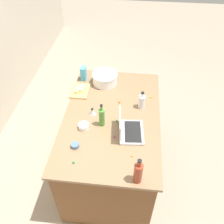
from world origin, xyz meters
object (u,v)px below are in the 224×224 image
at_px(bottle_soy, 138,173).
at_px(candy_bag, 83,73).
at_px(laptop, 128,129).
at_px(butter_stick_right, 77,90).
at_px(bottle_olive, 102,117).
at_px(bottle_vinegar, 142,101).
at_px(butter_stick_left, 82,88).
at_px(mixing_bowl_large, 105,78).
at_px(kitchen_timer, 93,111).
at_px(ramekin_small, 75,145).
at_px(ramekin_medium, 84,126).
at_px(cutting_board, 80,91).

distance_m(bottle_soy, candy_bag, 1.48).
xyz_separation_m(laptop, butter_stick_right, (0.55, 0.60, -0.01)).
bearing_deg(bottle_soy, bottle_olive, 32.27).
height_order(bottle_vinegar, butter_stick_left, bottle_vinegar).
distance_m(mixing_bowl_large, kitchen_timer, 0.55).
distance_m(mixing_bowl_large, bottle_olive, 0.69).
distance_m(laptop, bottle_olive, 0.28).
relative_size(laptop, mixing_bowl_large, 1.10).
relative_size(laptop, ramekin_small, 4.47).
height_order(butter_stick_left, butter_stick_right, same).
distance_m(bottle_vinegar, ramekin_small, 0.84).
distance_m(bottle_soy, ramekin_medium, 0.75).
xyz_separation_m(cutting_board, ramekin_medium, (-0.56, -0.15, 0.02)).
relative_size(mixing_bowl_large, ramekin_medium, 2.93).
bearing_deg(candy_bag, butter_stick_right, 175.37).
bearing_deg(bottle_olive, bottle_vinegar, -51.63).
bearing_deg(cutting_board, butter_stick_right, 132.30).
distance_m(cutting_board, kitchen_timer, 0.40).
height_order(cutting_board, butter_stick_right, butter_stick_right).
bearing_deg(candy_bag, bottle_soy, -152.13).
height_order(bottle_soy, cutting_board, bottle_soy).
relative_size(laptop, cutting_board, 1.20).
bearing_deg(bottle_olive, ramekin_small, 146.59).
bearing_deg(laptop, ramekin_small, 115.73).
distance_m(kitchen_timer, candy_bag, 0.62).
bearing_deg(candy_bag, cutting_board, -179.65).
bearing_deg(laptop, kitchen_timer, 59.48).
bearing_deg(butter_stick_right, bottle_vinegar, -103.00).
relative_size(bottle_olive, butter_stick_right, 2.33).
height_order(mixing_bowl_large, bottle_soy, bottle_soy).
bearing_deg(ramekin_medium, laptop, -91.71).
distance_m(bottle_olive, ramekin_medium, 0.20).
relative_size(butter_stick_right, candy_bag, 0.65).
height_order(ramekin_small, ramekin_medium, ramekin_medium).
height_order(laptop, butter_stick_right, laptop).
relative_size(bottle_olive, cutting_board, 0.94).
distance_m(bottle_soy, bottle_vinegar, 0.88).
relative_size(cutting_board, candy_bag, 1.60).
xyz_separation_m(butter_stick_left, ramekin_medium, (-0.57, -0.13, -0.01)).
relative_size(ramekin_small, candy_bag, 0.43).
bearing_deg(cutting_board, mixing_bowl_large, -53.13).
bearing_deg(candy_bag, ramekin_medium, -168.93).
xyz_separation_m(bottle_vinegar, ramekin_small, (-0.60, 0.58, -0.06)).
bearing_deg(candy_bag, kitchen_timer, -160.57).
bearing_deg(mixing_bowl_large, ramekin_small, 171.93).
xyz_separation_m(laptop, ramekin_small, (-0.22, 0.46, -0.03)).
bearing_deg(ramekin_small, ramekin_medium, -7.88).
relative_size(ramekin_small, kitchen_timer, 0.95).
bearing_deg(bottle_olive, bottle_soy, -147.73).
distance_m(butter_stick_right, candy_bag, 0.26).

